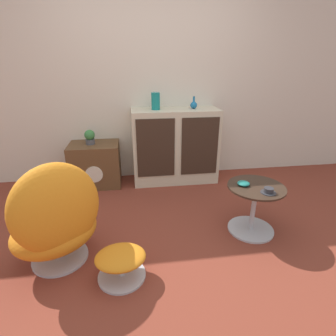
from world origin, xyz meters
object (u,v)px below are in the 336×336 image
Objects in this scene: ottoman at (121,261)px; potted_plant at (90,137)px; teacup at (269,191)px; tv_console at (96,164)px; vase_leftmost at (156,101)px; coffee_table at (254,206)px; bowl at (244,183)px; vase_inner_left at (194,105)px; sideboard at (175,146)px; egg_chair at (56,220)px.

potted_plant reaches higher than ottoman.
potted_plant is at bearing 139.87° from teacup.
vase_leftmost reaches higher than tv_console.
coffee_table is at bearing -58.16° from vase_leftmost.
vase_inner_left is at bearing 99.07° from bowl.
potted_plant is (-0.39, 1.70, 0.50)m from ottoman.
vase_inner_left is at bearing 103.96° from teacup.
sideboard is at bearing 112.58° from teacup.
egg_chair reaches higher than tv_console.
teacup is at bearing 12.93° from ottoman.
sideboard is 1.87m from ottoman.
vase_inner_left reaches higher than ottoman.
egg_chair is at bearing -128.34° from sideboard.
tv_console is at bearing 101.91° from ottoman.
vase_leftmost reaches higher than egg_chair.
coffee_table is at bearing -76.37° from vase_inner_left.
tv_console reaches higher than coffee_table.
sideboard is at bearing 109.29° from bowl.
egg_chair is 4.35× the size of vase_leftmost.
teacup is at bearing -40.13° from potted_plant.
vase_inner_left reaches higher than sideboard.
vase_inner_left is (1.29, 0.01, 0.74)m from tv_console.
tv_console is 5.54× the size of bowl.
teacup is at bearing -67.42° from sideboard.
teacup is (1.76, 0.07, 0.09)m from egg_chair.
sideboard is at bearing -0.89° from vase_leftmost.
sideboard is at bearing 113.15° from coffee_table.
vase_leftmost is 1.13× the size of potted_plant.
bowl is at bearing 131.46° from teacup.
egg_chair is 1.50m from potted_plant.
potted_plant reaches higher than teacup.
coffee_table is 0.26m from bowl.
sideboard is 6.08× the size of potted_plant.
sideboard is 1.10m from potted_plant.
vase_inner_left is 1.37m from potted_plant.
vase_inner_left is 1.16× the size of teacup.
ottoman is 0.73× the size of coffee_table.
sideboard reaches higher than ottoman.
egg_chair is 5.94× the size of vase_inner_left.
coffee_table is (1.24, 0.43, 0.11)m from ottoman.
coffee_table is at bearing 107.05° from teacup.
coffee_table is 3.97× the size of teacup.
potted_plant is (-1.63, 1.27, 0.39)m from coffee_table.
bowl is at bearing 8.60° from egg_chair.
potted_plant is at bearing 102.99° from ottoman.
ottoman is at bearing -118.50° from vase_inner_left.
bowl is (-0.15, 0.17, -0.00)m from teacup.
egg_chair is (-1.17, -1.48, -0.08)m from sideboard.
ottoman is (-0.69, -1.71, -0.34)m from sideboard.
ottoman is at bearing -167.07° from teacup.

